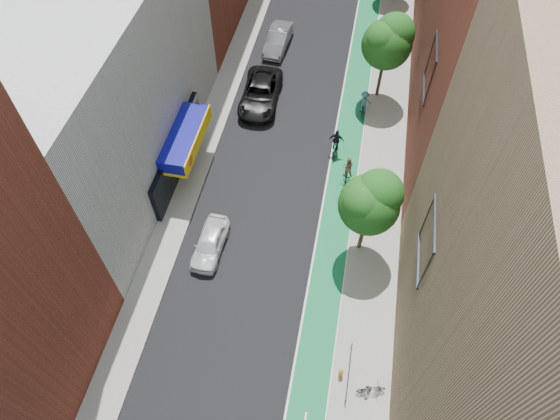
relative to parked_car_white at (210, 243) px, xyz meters
The scene contains 16 objects.
ground 8.86m from the parked_car_white, 69.00° to the right, with size 160.00×160.00×0.00m, color black.
bike_lane 19.16m from the parked_car_white, 68.02° to the left, with size 2.00×68.00×0.01m, color #147332.
sidewalk_left 17.99m from the parked_car_white, 99.07° to the left, with size 2.00×68.00×0.15m, color gray.
sidewalk_right 20.22m from the parked_car_white, 61.44° to the left, with size 3.00×68.00×0.15m, color gray.
building_left_white 11.09m from the parked_car_white, 143.70° to the left, with size 8.00×20.00×12.00m, color silver.
building_right_near_tan 18.40m from the parked_car_white, 22.38° to the right, with size 8.00×20.00×18.00m, color #8C6B4C.
tree_near 9.83m from the parked_car_white, 11.39° to the left, with size 3.40×3.36×6.42m.
tree_mid 18.55m from the parked_car_white, 60.81° to the left, with size 3.55×3.53×6.74m.
parked_car_white is the anchor object (origin of this frame).
parked_car_black 13.42m from the parked_car_white, 89.29° to the left, with size 2.70×5.86×1.63m, color black.
parked_car_silver 20.30m from the parked_car_white, 89.53° to the left, with size 1.60×4.59×1.51m, color gray.
cyclist_lane_near 10.22m from the parked_car_white, 43.68° to the left, with size 0.83×1.83×1.97m.
cyclist_lane_mid 11.21m from the parked_car_white, 55.39° to the left, with size 1.05×1.73×2.11m.
cyclist_lane_far 15.65m from the parked_car_white, 59.82° to the left, with size 1.10×1.61×2.04m.
parked_bike_mid 12.15m from the parked_car_white, 33.49° to the right, with size 0.42×1.48×0.89m, color black.
fire_hydrant 10.56m from the parked_car_white, 35.66° to the right, with size 0.24×0.24×0.69m.
Camera 1 is at (3.94, -6.58, 25.72)m, focal length 32.00 mm.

